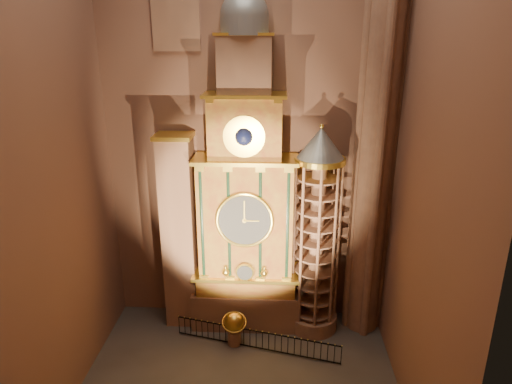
# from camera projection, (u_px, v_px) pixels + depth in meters

# --- Properties ---
(wall_back) EXTENTS (22.00, 0.00, 22.00)m
(wall_back) POSITION_uv_depth(u_px,v_px,m) (247.00, 114.00, 21.98)
(wall_back) COLOR brown
(wall_back) RESTS_ON floor
(wall_left) EXTENTS (0.00, 22.00, 22.00)m
(wall_left) POSITION_uv_depth(u_px,v_px,m) (44.00, 140.00, 16.64)
(wall_left) COLOR brown
(wall_left) RESTS_ON floor
(wall_right) EXTENTS (0.00, 22.00, 22.00)m
(wall_right) POSITION_uv_depth(u_px,v_px,m) (434.00, 144.00, 15.98)
(wall_right) COLOR brown
(wall_right) RESTS_ON floor
(astronomical_clock) EXTENTS (5.60, 2.41, 16.70)m
(astronomical_clock) POSITION_uv_depth(u_px,v_px,m) (246.00, 206.00, 22.41)
(astronomical_clock) COLOR #8C634C
(astronomical_clock) RESTS_ON floor
(portrait_tower) EXTENTS (1.80, 1.60, 10.20)m
(portrait_tower) POSITION_uv_depth(u_px,v_px,m) (179.00, 232.00, 23.09)
(portrait_tower) COLOR #8C634C
(portrait_tower) RESTS_ON floor
(stair_turret) EXTENTS (2.50, 2.50, 10.80)m
(stair_turret) POSITION_uv_depth(u_px,v_px,m) (317.00, 235.00, 22.46)
(stair_turret) COLOR #8C634C
(stair_turret) RESTS_ON floor
(gothic_pier) EXTENTS (2.04, 2.04, 22.00)m
(gothic_pier) POSITION_uv_depth(u_px,v_px,m) (379.00, 119.00, 20.74)
(gothic_pier) COLOR #8C634C
(gothic_pier) RESTS_ON floor
(celestial_globe) EXTENTS (1.36, 1.30, 1.76)m
(celestial_globe) POSITION_uv_depth(u_px,v_px,m) (234.00, 326.00, 22.47)
(celestial_globe) COLOR #8C634C
(celestial_globe) RESTS_ON floor
(iron_railing) EXTENTS (8.02, 2.00, 1.01)m
(iron_railing) POSITION_uv_depth(u_px,v_px,m) (256.00, 340.00, 22.25)
(iron_railing) COLOR black
(iron_railing) RESTS_ON floor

